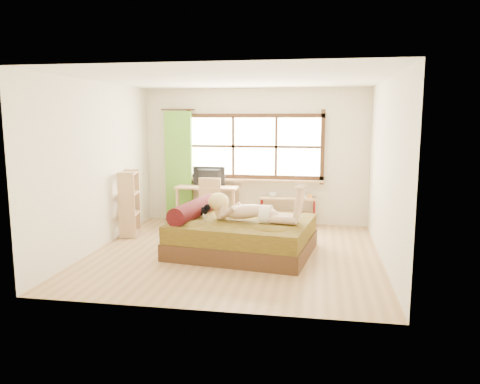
% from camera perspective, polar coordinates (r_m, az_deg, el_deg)
% --- Properties ---
extents(floor, '(4.50, 4.50, 0.00)m').
position_cam_1_polar(floor, '(7.48, -0.65, -7.45)').
color(floor, '#9E754C').
rests_on(floor, ground).
extents(ceiling, '(4.50, 4.50, 0.00)m').
position_cam_1_polar(ceiling, '(7.19, -0.69, 13.64)').
color(ceiling, white).
rests_on(ceiling, wall_back).
extents(wall_back, '(4.50, 0.00, 4.50)m').
position_cam_1_polar(wall_back, '(9.42, 1.80, 4.36)').
color(wall_back, silver).
rests_on(wall_back, floor).
extents(wall_front, '(4.50, 0.00, 4.50)m').
position_cam_1_polar(wall_front, '(5.03, -5.27, 0.11)').
color(wall_front, silver).
rests_on(wall_front, floor).
extents(wall_left, '(0.00, 4.50, 4.50)m').
position_cam_1_polar(wall_left, '(7.93, -16.90, 3.06)').
color(wall_left, silver).
rests_on(wall_left, floor).
extents(wall_right, '(0.00, 4.50, 4.50)m').
position_cam_1_polar(wall_right, '(7.16, 17.36, 2.42)').
color(wall_right, silver).
rests_on(wall_right, floor).
extents(window, '(2.80, 0.16, 1.46)m').
position_cam_1_polar(window, '(9.38, 1.78, 5.31)').
color(window, '#FFEDBF').
rests_on(window, wall_back).
extents(curtain, '(0.55, 0.10, 2.20)m').
position_cam_1_polar(curtain, '(9.66, -7.47, 3.21)').
color(curtain, '#4C9428').
rests_on(curtain, wall_back).
extents(bed, '(2.33, 1.97, 0.80)m').
position_cam_1_polar(bed, '(7.44, -0.07, -5.25)').
color(bed, black).
rests_on(bed, floor).
extents(woman, '(1.52, 0.63, 0.63)m').
position_cam_1_polar(woman, '(7.24, 1.43, -1.14)').
color(woman, '#D2A787').
rests_on(woman, bed).
extents(kitten, '(0.33, 0.17, 0.25)m').
position_cam_1_polar(kitten, '(7.59, -4.93, -2.15)').
color(kitten, black).
rests_on(kitten, bed).
extents(desk, '(1.24, 0.57, 0.77)m').
position_cam_1_polar(desk, '(9.38, -3.95, 0.13)').
color(desk, '#A28958').
rests_on(desk, floor).
extents(monitor, '(0.66, 0.09, 0.38)m').
position_cam_1_polar(monitor, '(9.39, -3.90, 1.93)').
color(monitor, black).
rests_on(monitor, desk).
extents(chair, '(0.43, 0.43, 0.97)m').
position_cam_1_polar(chair, '(9.03, -3.86, -1.07)').
color(chair, '#A28958').
rests_on(chair, floor).
extents(pipe_shelf, '(1.14, 0.31, 0.64)m').
position_cam_1_polar(pipe_shelf, '(9.30, 5.91, -1.57)').
color(pipe_shelf, '#A28958').
rests_on(pipe_shelf, floor).
extents(cup, '(0.13, 0.13, 0.10)m').
position_cam_1_polar(cup, '(9.29, 4.02, -0.31)').
color(cup, gray).
rests_on(cup, pipe_shelf).
extents(book, '(0.18, 0.24, 0.02)m').
position_cam_1_polar(book, '(9.26, 7.09, -0.64)').
color(book, gray).
rests_on(book, pipe_shelf).
extents(bookshelf, '(0.38, 0.56, 1.17)m').
position_cam_1_polar(bookshelf, '(8.68, -13.33, -1.33)').
color(bookshelf, '#A28958').
rests_on(bookshelf, floor).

